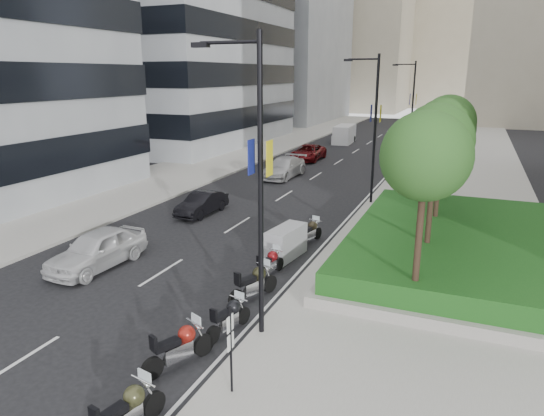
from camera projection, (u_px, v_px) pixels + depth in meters
The scene contains 30 objects.
ground at pixel (129, 324), 15.81m from camera, with size 160.00×160.00×0.00m, color black.
sidewalk_right at pixel (458, 174), 39.18m from camera, with size 10.00×100.00×0.15m, color #9E9B93.
sidewalk_left at pixel (228, 157), 46.92m from camera, with size 8.00×100.00×0.15m, color #9E9B93.
lane_edge at pixel (392, 170), 41.15m from camera, with size 0.12×100.00×0.01m, color silver.
lane_centre at pixel (333, 165), 43.07m from camera, with size 0.12×100.00×0.01m, color silver.
building_grey_far at pixel (271, 31), 82.95m from camera, with size 22.00×26.00×30.00m, color gray.
building_cream_left at pixel (349, 31), 106.91m from camera, with size 26.00×24.00×34.00m, color #B7AD93.
building_cream_centre at pixel (450, 26), 116.81m from camera, with size 30.00×24.00×38.00m, color #B7AD93.
planter at pixel (466, 254), 20.93m from camera, with size 10.00×14.00×0.40m, color gray.
hedge at pixel (467, 241), 20.77m from camera, with size 9.40×13.40×0.80m, color #134214.
tree_0 at pixel (426, 157), 14.79m from camera, with size 2.80×2.80×6.30m.
tree_1 at pixel (436, 141), 18.35m from camera, with size 2.80×2.80×6.30m.
tree_2 at pixel (443, 130), 21.91m from camera, with size 2.80×2.80×6.30m.
tree_3 at pixel (448, 122), 25.47m from camera, with size 2.80×2.80×6.30m.
lamp_post_0 at pixel (255, 176), 13.82m from camera, with size 2.34×0.45×9.00m.
lamp_post_1 at pixel (373, 122), 28.95m from camera, with size 2.34×0.45×9.00m.
lamp_post_2 at pixel (411, 105), 44.97m from camera, with size 2.34×0.45×9.00m.
parking_sign at pixel (231, 345), 11.87m from camera, with size 0.06×0.32×2.50m.
motorcycle_0 at pixel (126, 412), 10.78m from camera, with size 0.79×2.27×1.14m.
motorcycle_1 at pixel (180, 346), 13.37m from camera, with size 1.11×2.17×1.15m.
motorcycle_2 at pixel (229, 317), 15.12m from camera, with size 0.73×2.04×1.03m.
motorcycle_3 at pixel (254, 283), 17.39m from camera, with size 1.06×2.26×1.18m.
motorcycle_4 at pixel (270, 264), 19.41m from camera, with size 0.69×2.00×1.00m.
motorcycle_5 at pixel (286, 243), 21.32m from camera, with size 1.24×2.43×1.40m.
motorcycle_6 at pixel (310, 232), 23.20m from camera, with size 0.77×2.08×1.05m.
car_a at pixel (97, 249), 20.26m from camera, with size 1.88×4.69×1.60m, color silver.
car_b at pixel (202, 204), 27.98m from camera, with size 1.35×3.88×1.28m, color black.
car_c at pixel (284, 167), 38.03m from camera, with size 2.15×5.29×1.53m, color silver.
car_d at pixel (308, 153), 45.51m from camera, with size 2.39×5.17×1.44m, color #610B0E.
delivery_van at pixel (344, 135), 56.67m from camera, with size 2.11×4.97×2.05m.
Camera 1 is at (9.77, -11.35, 7.88)m, focal length 32.00 mm.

